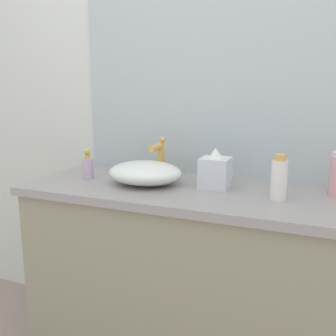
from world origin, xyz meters
The scene contains 8 objects.
bathroom_wall_rear centered at (0.00, 0.73, 1.30)m, with size 6.00×0.06×2.60m, color silver.
vanity_counter centered at (-0.03, 0.41, 0.43)m, with size 1.43×0.57×0.85m.
wall_mirror_panel centered at (-0.03, 0.69, 1.40)m, with size 1.34×0.01×1.10m, color #B2BCC6.
sink_basin centered at (-0.25, 0.39, 0.90)m, with size 0.32×0.28×0.10m, color white.
faucet centered at (-0.25, 0.55, 0.96)m, with size 0.03×0.14×0.18m.
soap_dispenser centered at (-0.54, 0.39, 0.91)m, with size 0.05×0.05×0.14m.
lotion_bottle centered at (0.31, 0.37, 0.93)m, with size 0.06×0.06×0.17m.
tissue_box centered at (0.05, 0.45, 0.92)m, with size 0.12×0.12×0.17m.
Camera 1 is at (0.46, -1.03, 1.25)m, focal length 40.44 mm.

